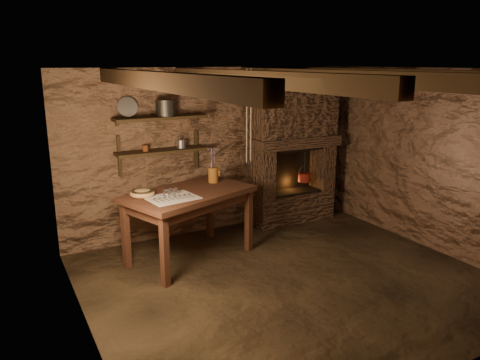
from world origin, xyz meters
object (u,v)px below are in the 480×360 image
work_table (190,223)px  stoneware_jug (213,168)px  wooden_bowl (142,194)px  iron_stockpot (165,109)px  red_pot (304,177)px

work_table → stoneware_jug: bearing=9.8°
wooden_bowl → iron_stockpot: size_ratio=1.14×
work_table → stoneware_jug: (0.46, 0.26, 0.62)m
wooden_bowl → work_table: bearing=-4.9°
stoneware_jug → red_pot: bearing=-7.1°
wooden_bowl → iron_stockpot: bearing=49.8°
iron_stockpot → work_table: bearing=-89.0°
work_table → wooden_bowl: wooden_bowl is taller
stoneware_jug → iron_stockpot: iron_stockpot is taller
red_pot → work_table: bearing=-164.8°
iron_stockpot → red_pot: (2.22, -0.12, -1.17)m
wooden_bowl → red_pot: 2.85m
work_table → stoneware_jug: size_ratio=3.83×
iron_stockpot → red_pot: iron_stockpot is taller
stoneware_jug → red_pot: 1.83m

